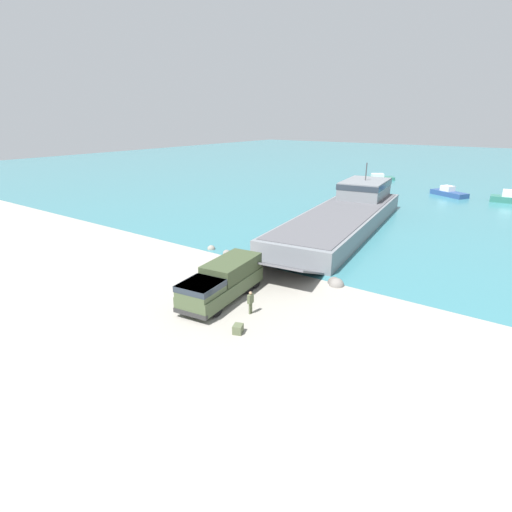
{
  "coord_description": "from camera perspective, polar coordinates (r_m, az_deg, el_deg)",
  "views": [
    {
      "loc": [
        18.29,
        -20.58,
        12.72
      ],
      "look_at": [
        0.11,
        4.84,
        1.82
      ],
      "focal_mm": 28.0,
      "sensor_mm": 36.0,
      "label": 1
    }
  ],
  "objects": [
    {
      "name": "ground_plane",
      "position": [
        30.33,
        -5.53,
        -5.67
      ],
      "size": [
        240.0,
        240.0,
        0.0
      ],
      "primitive_type": "plane",
      "color": "#9E998E"
    },
    {
      "name": "shoreline_rock_d",
      "position": [
        32.62,
        11.43,
        -4.13
      ],
      "size": [
        1.19,
        1.19,
        1.19
      ],
      "primitive_type": "sphere",
      "color": "gray",
      "rests_on": "ground_plane"
    },
    {
      "name": "cargo_crate",
      "position": [
        25.21,
        -2.59,
        -10.37
      ],
      "size": [
        0.76,
        0.82,
        0.56
      ],
      "primitive_type": "cube",
      "rotation": [
        0.0,
        0.0,
        0.36
      ],
      "color": "#566042",
      "rests_on": "ground_plane"
    },
    {
      "name": "soldier_on_ramp",
      "position": [
        27.19,
        -0.79,
        -6.45
      ],
      "size": [
        0.26,
        0.45,
        1.64
      ],
      "rotation": [
        0.0,
        0.0,
        3.1
      ],
      "color": "#566042",
      "rests_on": "ground_plane"
    },
    {
      "name": "shoreline_rock_a",
      "position": [
        33.04,
        11.05,
        -3.8
      ],
      "size": [
        1.03,
        1.03,
        1.03
      ],
      "primitive_type": "sphere",
      "color": "#66605B",
      "rests_on": "ground_plane"
    },
    {
      "name": "shoreline_rock_b",
      "position": [
        40.92,
        -6.41,
        0.99
      ],
      "size": [
        0.81,
        0.81,
        0.81
      ],
      "primitive_type": "sphere",
      "color": "gray",
      "rests_on": "ground_plane"
    },
    {
      "name": "moored_boat_c",
      "position": [
        91.04,
        16.63,
        10.68
      ],
      "size": [
        8.12,
        6.67,
        1.3
      ],
      "rotation": [
        0.0,
        0.0,
        2.17
      ],
      "color": "#2D7060",
      "rests_on": "ground_plane"
    },
    {
      "name": "moored_boat_b",
      "position": [
        76.25,
        25.83,
        8.15
      ],
      "size": [
        6.51,
        5.17,
        1.68
      ],
      "rotation": [
        0.0,
        0.0,
        4.17
      ],
      "color": "navy",
      "rests_on": "ground_plane"
    },
    {
      "name": "landing_craft",
      "position": [
        50.92,
        12.82,
        6.1
      ],
      "size": [
        11.47,
        36.04,
        6.84
      ],
      "rotation": [
        0.0,
        0.0,
        0.12
      ],
      "color": "gray",
      "rests_on": "ground_plane"
    },
    {
      "name": "water_surface",
      "position": [
        120.04,
        27.13,
        11.09
      ],
      "size": [
        240.0,
        180.0,
        0.01
      ],
      "primitive_type": "cube",
      "color": "teal",
      "rests_on": "ground_plane"
    },
    {
      "name": "military_truck",
      "position": [
        29.23,
        -4.84,
        -3.57
      ],
      "size": [
        3.58,
        8.21,
        2.66
      ],
      "rotation": [
        0.0,
        0.0,
        -1.45
      ],
      "color": "#475638",
      "rests_on": "ground_plane"
    },
    {
      "name": "shoreline_rock_c",
      "position": [
        39.39,
        -4.2,
        0.33
      ],
      "size": [
        0.8,
        0.8,
        0.8
      ],
      "primitive_type": "sphere",
      "color": "gray",
      "rests_on": "ground_plane"
    },
    {
      "name": "moored_boat_a",
      "position": [
        74.88,
        32.55,
        6.95
      ],
      "size": [
        5.78,
        2.81,
        1.95
      ],
      "rotation": [
        0.0,
        0.0,
        4.79
      ],
      "color": "#2D7060",
      "rests_on": "ground_plane"
    }
  ]
}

